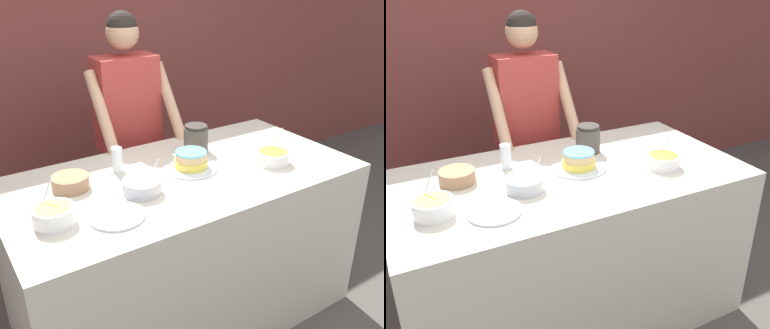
% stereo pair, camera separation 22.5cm
% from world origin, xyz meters
% --- Properties ---
extents(wall_back, '(10.00, 0.05, 2.60)m').
position_xyz_m(wall_back, '(0.00, 2.07, 1.30)').
color(wall_back, brown).
rests_on(wall_back, ground_plane).
extents(counter, '(1.90, 0.97, 0.95)m').
position_xyz_m(counter, '(0.00, 0.49, 0.48)').
color(counter, beige).
rests_on(counter, ground_plane).
extents(person_baker, '(0.54, 0.48, 1.73)m').
position_xyz_m(person_baker, '(0.04, 1.23, 1.05)').
color(person_baker, '#2D2D38').
rests_on(person_baker, ground_plane).
extents(cake, '(0.31, 0.31, 0.10)m').
position_xyz_m(cake, '(0.07, 0.51, 0.99)').
color(cake, silver).
rests_on(cake, counter).
extents(frosting_bowl_yellow, '(0.18, 0.18, 0.19)m').
position_xyz_m(frosting_bowl_yellow, '(-0.73, 0.36, 1.00)').
color(frosting_bowl_yellow, white).
rests_on(frosting_bowl_yellow, counter).
extents(frosting_bowl_olive, '(0.18, 0.18, 0.07)m').
position_xyz_m(frosting_bowl_olive, '(-0.56, 0.64, 0.99)').
color(frosting_bowl_olive, '#936B4C').
rests_on(frosting_bowl_olive, counter).
extents(frosting_bowl_white, '(0.19, 0.19, 0.17)m').
position_xyz_m(frosting_bowl_white, '(-0.29, 0.40, 0.99)').
color(frosting_bowl_white, silver).
rests_on(frosting_bowl_white, counter).
extents(frosting_bowl_orange, '(0.19, 0.19, 0.19)m').
position_xyz_m(frosting_bowl_orange, '(0.49, 0.32, 0.99)').
color(frosting_bowl_orange, white).
rests_on(frosting_bowl_orange, counter).
extents(drinking_glass, '(0.06, 0.06, 0.14)m').
position_xyz_m(drinking_glass, '(-0.28, 0.70, 1.02)').
color(drinking_glass, silver).
rests_on(drinking_glass, counter).
extents(ceramic_plate, '(0.25, 0.25, 0.01)m').
position_xyz_m(ceramic_plate, '(-0.48, 0.26, 0.96)').
color(ceramic_plate, silver).
rests_on(ceramic_plate, counter).
extents(stoneware_jar, '(0.15, 0.15, 0.17)m').
position_xyz_m(stoneware_jar, '(0.23, 0.70, 1.03)').
color(stoneware_jar, '#4C4742').
rests_on(stoneware_jar, counter).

